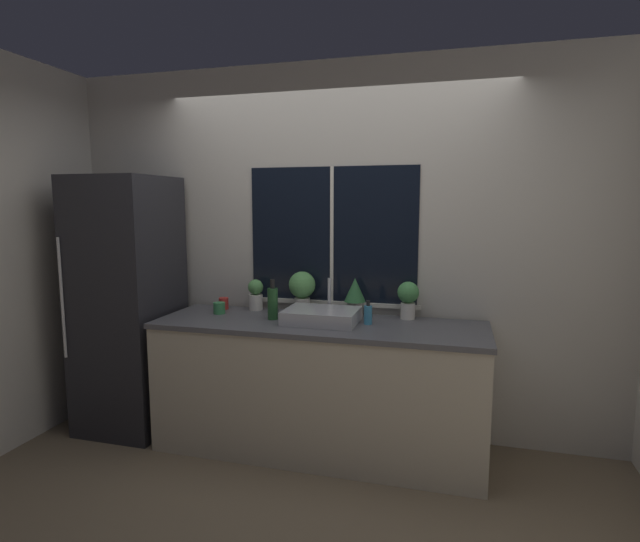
# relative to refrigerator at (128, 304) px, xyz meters

# --- Properties ---
(ground_plane) EXTENTS (14.00, 14.00, 0.00)m
(ground_plane) POSITION_rel_refrigerator_xyz_m (1.48, -0.33, -0.95)
(ground_plane) COLOR brown
(wall_back) EXTENTS (8.00, 0.09, 2.70)m
(wall_back) POSITION_rel_refrigerator_xyz_m (1.48, 0.41, 0.40)
(wall_back) COLOR #BCB7AD
(wall_back) RESTS_ON ground_plane
(wall_left) EXTENTS (0.06, 7.00, 2.70)m
(wall_left) POSITION_rel_refrigerator_xyz_m (-0.60, 1.17, 0.40)
(wall_left) COLOR #BCB7AD
(wall_left) RESTS_ON ground_plane
(wall_right) EXTENTS (0.06, 7.00, 2.70)m
(wall_right) POSITION_rel_refrigerator_xyz_m (3.55, 1.17, 0.40)
(wall_right) COLOR #BCB7AD
(wall_right) RESTS_ON ground_plane
(counter) EXTENTS (2.23, 0.69, 0.90)m
(counter) POSITION_rel_refrigerator_xyz_m (1.48, 0.01, -0.49)
(counter) COLOR #B2A893
(counter) RESTS_ON ground_plane
(refrigerator) EXTENTS (0.63, 0.67, 1.89)m
(refrigerator) POSITION_rel_refrigerator_xyz_m (0.00, 0.00, 0.00)
(refrigerator) COLOR #232328
(refrigerator) RESTS_ON ground_plane
(sink) EXTENTS (0.49, 0.41, 0.27)m
(sink) POSITION_rel_refrigerator_xyz_m (1.50, 0.01, 0.00)
(sink) COLOR #ADADB2
(sink) RESTS_ON counter
(potted_plant_far_left) EXTENTS (0.11, 0.11, 0.23)m
(potted_plant_far_left) POSITION_rel_refrigerator_xyz_m (0.91, 0.27, 0.08)
(potted_plant_far_left) COLOR silver
(potted_plant_far_left) RESTS_ON counter
(potted_plant_center_left) EXTENTS (0.20, 0.20, 0.30)m
(potted_plant_center_left) POSITION_rel_refrigerator_xyz_m (1.28, 0.27, 0.14)
(potted_plant_center_left) COLOR silver
(potted_plant_center_left) RESTS_ON counter
(potted_plant_center_right) EXTENTS (0.15, 0.15, 0.27)m
(potted_plant_center_right) POSITION_rel_refrigerator_xyz_m (1.67, 0.27, 0.11)
(potted_plant_center_right) COLOR silver
(potted_plant_center_right) RESTS_ON counter
(potted_plant_far_right) EXTENTS (0.15, 0.15, 0.26)m
(potted_plant_far_right) POSITION_rel_refrigerator_xyz_m (2.05, 0.27, 0.11)
(potted_plant_far_right) COLOR silver
(potted_plant_far_right) RESTS_ON counter
(soap_bottle) EXTENTS (0.05, 0.05, 0.16)m
(soap_bottle) POSITION_rel_refrigerator_xyz_m (1.81, 0.04, 0.02)
(soap_bottle) COLOR teal
(soap_bottle) RESTS_ON counter
(bottle_tall) EXTENTS (0.07, 0.07, 0.28)m
(bottle_tall) POSITION_rel_refrigerator_xyz_m (1.15, 0.01, 0.07)
(bottle_tall) COLOR #235128
(bottle_tall) RESTS_ON counter
(mug_red) EXTENTS (0.07, 0.07, 0.09)m
(mug_red) POSITION_rel_refrigerator_xyz_m (0.67, 0.23, -0.00)
(mug_red) COLOR #B72D28
(mug_red) RESTS_ON counter
(mug_green) EXTENTS (0.09, 0.09, 0.08)m
(mug_green) POSITION_rel_refrigerator_xyz_m (0.71, 0.08, -0.00)
(mug_green) COLOR #38844C
(mug_green) RESTS_ON counter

